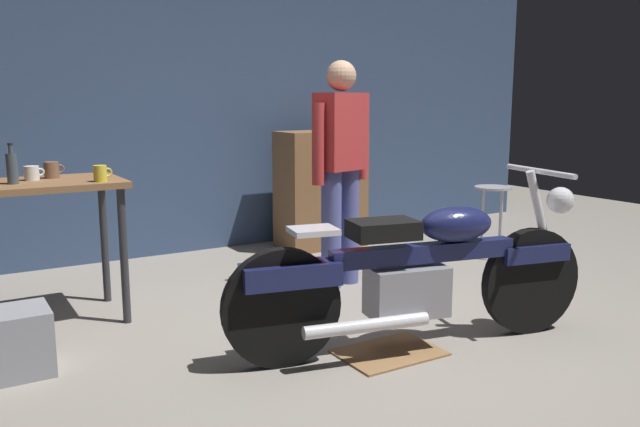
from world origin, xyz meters
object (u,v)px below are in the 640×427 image
Objects in this scene: mug_yellow_tall at (101,173)px; bottle at (12,168)px; storage_bin at (5,344)px; motorcycle at (418,271)px; person_standing at (341,164)px; wooden_dresser at (321,189)px; shop_stool at (492,203)px; mug_white_ceramic at (32,173)px; mug_brown_stoneware at (52,170)px.

mug_yellow_tall is 0.50m from bottle.
bottle is (0.17, 0.69, 0.83)m from storage_bin.
person_standing is at bearing 88.13° from motorcycle.
bottle is at bearing 76.21° from storage_bin.
motorcycle is at bearing -109.25° from wooden_dresser.
shop_stool is 2.66× the size of bottle.
bottle reaches higher than shop_stool.
mug_white_ceramic is (-2.62, -0.88, 0.39)m from wooden_dresser.
mug_yellow_tall is (-1.40, 1.32, 0.50)m from motorcycle.
wooden_dresser is 2.79m from mug_white_ceramic.
mug_yellow_tall is at bearing -152.78° from wooden_dresser.
person_standing is 13.91× the size of mug_white_ceramic.
mug_white_ceramic is (-1.75, 1.61, 0.50)m from motorcycle.
person_standing reaches higher than shop_stool.
mug_brown_stoneware is 0.31m from bottle.
storage_bin is 1.17m from mug_white_ceramic.
mug_white_ceramic is 0.14m from mug_brown_stoneware.
storage_bin is 1.83× the size of bottle.
person_standing is 1.52× the size of wooden_dresser.
shop_stool is at bearing -0.17° from mug_yellow_tall.
motorcycle is 17.97× the size of mug_white_ceramic.
storage_bin is 1.14m from mug_yellow_tall.
mug_brown_stoneware is at bearing -26.10° from person_standing.
mug_yellow_tall is 0.47× the size of bottle.
mug_yellow_tall is at bearing -39.02° from mug_white_ceramic.
person_standing is at bearing -114.78° from wooden_dresser.
mug_brown_stoneware is (0.12, 0.06, 0.01)m from mug_white_ceramic.
mug_yellow_tall is (-3.32, 0.01, 0.45)m from shop_stool.
wooden_dresser is 2.95m from bottle.
person_standing is at bearing 12.16° from storage_bin.
wooden_dresser is at bearing 27.22° from mug_yellow_tall.
mug_yellow_tall is at bearing 148.50° from motorcycle.
mug_brown_stoneware reaches higher than mug_white_ceramic.
mug_brown_stoneware is at bearing 64.68° from storage_bin.
mug_white_ceramic is 0.50× the size of bottle.
mug_white_ceramic is (-3.67, 0.29, 0.45)m from shop_stool.
shop_stool reaches higher than storage_bin.
person_standing is 3.80× the size of storage_bin.
person_standing is at bearing -8.64° from mug_white_ceramic.
shop_stool is at bearing -2.44° from bottle.
motorcycle is 4.90× the size of storage_bin.
mug_brown_stoneware reaches higher than shop_stool.
shop_stool is 3.82m from bottle.
storage_bin is 3.55× the size of mug_brown_stoneware.
motorcycle is 2.38m from mug_brown_stoneware.
shop_stool is at bearing 46.26° from motorcycle.
mug_white_ceramic is 0.45m from mug_yellow_tall.
bottle is (-3.79, 0.16, 0.50)m from shop_stool.
person_standing reaches higher than motorcycle.
motorcycle is at bearing -43.40° from mug_yellow_tall.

